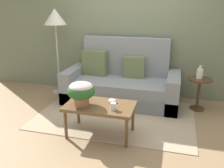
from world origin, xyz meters
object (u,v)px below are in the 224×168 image
Objects in this scene: potted_plant at (81,91)px; table_vase at (200,73)px; couch at (121,83)px; snack_bowl at (112,101)px; coffee_table at (100,108)px; side_table at (199,88)px; floor_lamp at (55,21)px; coffee_mug at (114,106)px.

table_vase reaches higher than potted_plant.
couch reaches higher than snack_bowl.
couch reaches higher than table_vase.
side_table is (1.38, 1.27, -0.02)m from coffee_table.
floor_lamp reaches higher than couch.
floor_lamp is 2.19m from snack_bowl.
coffee_table is 8.29× the size of snack_bowl.
snack_bowl is at bearing 34.14° from coffee_table.
coffee_table is 0.36m from potted_plant.
snack_bowl is (-0.07, 0.22, -0.02)m from coffee_mug.
table_vase is (-0.02, -0.01, 0.27)m from side_table.
floor_lamp is 2.00m from potted_plant.
floor_lamp reaches higher than table_vase.
table_vase is (2.69, -0.14, -0.78)m from floor_lamp.
snack_bowl is at bearing -41.37° from floor_lamp.
floor_lamp is at bearing 126.39° from potted_plant.
table_vase reaches higher than side_table.
floor_lamp is at bearing 133.45° from coffee_table.
floor_lamp is at bearing 176.48° from couch.
coffee_table is at bearing 17.59° from potted_plant.
coffee_mug is at bearing -129.54° from table_vase.
coffee_mug is at bearing -4.83° from potted_plant.
coffee_table is at bearing -145.86° from snack_bowl.
coffee_table is 0.20m from snack_bowl.
side_table is 4.61× the size of coffee_mug.
side_table is 0.34× the size of floor_lamp.
potted_plant is 3.07× the size of coffee_mug.
potted_plant is (-0.24, -0.08, 0.26)m from coffee_table.
snack_bowl is (-1.23, -1.17, 0.10)m from side_table.
table_vase is at bearing -3.00° from floor_lamp.
floor_lamp reaches higher than potted_plant.
coffee_mug is at bearing -81.11° from couch.
table_vase reaches higher than snack_bowl.
potted_plant is at bearing -162.41° from coffee_table.
side_table is at bearing 17.07° from table_vase.
coffee_mug reaches higher than coffee_table.
couch is 1.45m from potted_plant.
table_vase is (1.14, 1.38, 0.15)m from coffee_mug.
potted_plant is 1.69× the size of table_vase.
coffee_mug is 1.07× the size of snack_bowl.
snack_bowl is 1.69m from table_vase.
side_table is at bearing 42.60° from coffee_table.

